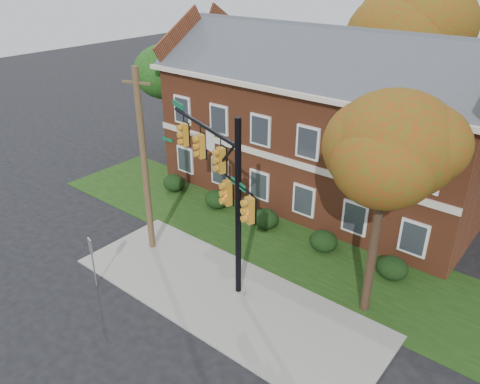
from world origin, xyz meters
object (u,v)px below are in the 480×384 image
Objects in this scene: hedge_center at (266,219)px; hedge_far_right at (392,268)px; tree_near_right at (391,161)px; hedge_right at (324,241)px; sign_post at (92,254)px; traffic_signal at (221,179)px; hedge_left at (216,199)px; tree_far_rear at (410,30)px; tree_left_rear at (185,65)px; apartment_building at (323,114)px; utility_pole at (144,164)px; hedge_far_left at (174,183)px.

hedge_center and hedge_far_right have the same top height.
tree_near_right reaches higher than hedge_far_right.
sign_post is at bearing -125.95° from hedge_right.
traffic_signal is at bearing -163.09° from tree_near_right.
hedge_left is 3.50m from hedge_center.
hedge_left is 0.12× the size of tree_far_rear.
tree_left_rear is at bearing 162.63° from hedge_right.
tree_far_rear is (11.07, 8.96, 2.16)m from tree_left_rear.
utility_pole is (-3.22, -10.37, -0.47)m from apartment_building.
tree_far_rear is at bearing 99.36° from hedge_right.
tree_far_rear is 1.29× the size of utility_pole.
sign_post is (6.92, -12.84, -5.04)m from tree_left_rear.
hedge_center is 12.23m from tree_left_rear.
hedge_center is at bearing 180.00° from hedge_far_right.
tree_near_right is (14.22, -2.83, 6.14)m from hedge_far_left.
hedge_far_right is (7.00, 0.00, 0.00)m from hedge_center.
apartment_building reaches higher than utility_pole.
tree_left_rear is at bearing -141.03° from tree_far_rear.
tree_near_right reaches higher than hedge_right.
hedge_far_left and hedge_right have the same top height.
hedge_far_right is 18.30m from tree_left_rear.
tree_far_rear is (4.84, 13.09, 8.32)m from hedge_left.
utility_pole is (-4.56, -18.21, -4.33)m from tree_far_rear.
tree_left_rear is at bearing 166.11° from hedge_far_right.
hedge_far_right is (10.50, 0.00, 0.00)m from hedge_left.
hedge_far_left is at bearing 180.00° from hedge_right.
tree_left_rear reaches higher than sign_post.
hedge_center is at bearing -95.85° from tree_far_rear.
hedge_left is 0.16× the size of utility_pole.
traffic_signal is (8.05, -4.71, 4.34)m from hedge_far_left.
sign_post is (4.19, -8.70, 1.11)m from hedge_far_left.
hedge_far_left and hedge_left have the same top height.
hedge_left and hedge_right have the same top height.
hedge_left is 0.18× the size of traffic_signal.
hedge_right is (10.50, 0.00, 0.00)m from hedge_far_left.
tree_left_rear is (-6.23, 4.14, 6.16)m from hedge_left.
tree_near_right is 0.74× the size of tree_far_rear.
sign_post is at bearing -101.39° from apartment_building.
tree_left_rear is at bearing -173.46° from apartment_building.
hedge_left is (-3.50, -5.25, -4.46)m from apartment_building.
utility_pole is (-4.27, -0.40, -0.35)m from traffic_signal.
tree_far_rear reaches higher than traffic_signal.
utility_pole reaches higher than tree_left_rear.
hedge_right is 6.86m from traffic_signal.
hedge_right is 0.16× the size of tree_near_right.
tree_near_right is at bearing -22.36° from tree_left_rear.
hedge_far_left is 1.00× the size of hedge_left.
tree_near_right is at bearing -69.73° from tree_far_rear.
hedge_far_right is 0.16× the size of utility_pole.
sign_post is at bearing -107.90° from hedge_center.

